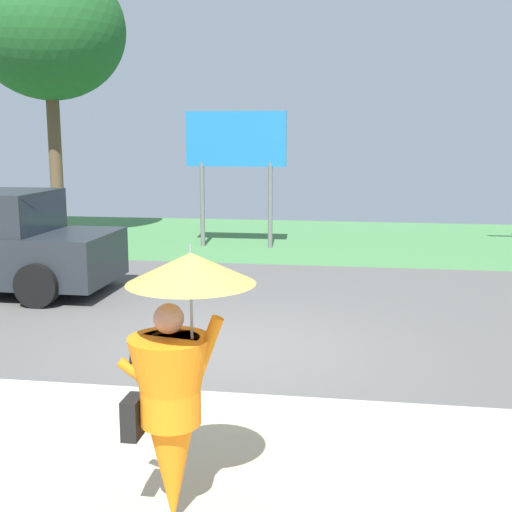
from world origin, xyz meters
TOP-DOWN VIEW (x-y plane):
  - ground_plane at (0.00, 2.95)m, footprint 40.00×22.00m
  - monk_pedestrian at (0.40, -4.23)m, footprint 1.03×0.92m
  - roadside_billboard at (-1.47, 8.28)m, footprint 2.60×0.12m
  - tree_center_back at (-6.77, 9.06)m, footprint 4.15×4.15m

SIDE VIEW (x-z plane):
  - ground_plane at x=0.00m, z-range -0.15..0.05m
  - monk_pedestrian at x=0.40m, z-range 0.00..2.13m
  - roadside_billboard at x=-1.47m, z-range 0.80..4.30m
  - tree_center_back at x=-6.77m, z-range 1.89..9.51m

